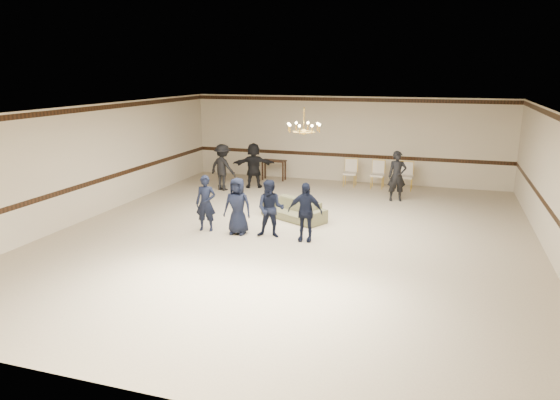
{
  "coord_description": "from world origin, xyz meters",
  "views": [
    {
      "loc": [
        3.56,
        -12.04,
        4.12
      ],
      "look_at": [
        -0.18,
        -0.5,
        1.04
      ],
      "focal_mm": 32.75,
      "sensor_mm": 36.0,
      "label": 1
    }
  ],
  "objects": [
    {
      "name": "room",
      "position": [
        0.0,
        0.0,
        1.6
      ],
      "size": [
        12.01,
        14.01,
        3.21
      ],
      "color": "beige",
      "rests_on": "ground"
    },
    {
      "name": "chair_rail",
      "position": [
        0.0,
        6.99,
        1.0
      ],
      "size": [
        12.0,
        0.02,
        0.14
      ],
      "primitive_type": "cube",
      "color": "black",
      "rests_on": "wall_back"
    },
    {
      "name": "crown_molding",
      "position": [
        0.0,
        6.99,
        3.08
      ],
      "size": [
        12.0,
        0.02,
        0.14
      ],
      "primitive_type": "cube",
      "color": "black",
      "rests_on": "wall_back"
    },
    {
      "name": "chandelier",
      "position": [
        0.0,
        1.0,
        2.88
      ],
      "size": [
        0.94,
        0.94,
        0.89
      ],
      "primitive_type": null,
      "color": "gold",
      "rests_on": "ceiling"
    },
    {
      "name": "boy_a",
      "position": [
        -2.29,
        -0.31,
        0.74
      ],
      "size": [
        0.59,
        0.44,
        1.48
      ],
      "primitive_type": "imported",
      "rotation": [
        0.0,
        0.0,
        0.16
      ],
      "color": "black",
      "rests_on": "floor"
    },
    {
      "name": "boy_b",
      "position": [
        -1.39,
        -0.31,
        0.74
      ],
      "size": [
        0.75,
        0.51,
        1.48
      ],
      "primitive_type": "imported",
      "rotation": [
        0.0,
        0.0,
        0.05
      ],
      "color": "black",
      "rests_on": "floor"
    },
    {
      "name": "boy_c",
      "position": [
        -0.49,
        -0.31,
        0.74
      ],
      "size": [
        0.79,
        0.65,
        1.48
      ],
      "primitive_type": "imported",
      "rotation": [
        0.0,
        0.0,
        0.13
      ],
      "color": "black",
      "rests_on": "floor"
    },
    {
      "name": "boy_d",
      "position": [
        0.41,
        -0.31,
        0.74
      ],
      "size": [
        0.89,
        0.42,
        1.48
      ],
      "primitive_type": "imported",
      "rotation": [
        0.0,
        0.0,
        0.07
      ],
      "color": "black",
      "rests_on": "floor"
    },
    {
      "name": "settee",
      "position": [
        -0.38,
        1.41,
        0.28
      ],
      "size": [
        2.07,
        1.57,
        0.57
      ],
      "primitive_type": "imported",
      "rotation": [
        0.0,
        0.0,
        -0.48
      ],
      "color": "#6D6C49",
      "rests_on": "floor"
    },
    {
      "name": "adult_left",
      "position": [
        -3.81,
        4.18,
        0.82
      ],
      "size": [
        1.18,
        0.88,
        1.63
      ],
      "primitive_type": "imported",
      "rotation": [
        0.0,
        0.0,
        2.86
      ],
      "color": "black",
      "rests_on": "floor"
    },
    {
      "name": "adult_mid",
      "position": [
        -2.91,
        4.88,
        0.82
      ],
      "size": [
        1.59,
        0.97,
        1.63
      ],
      "primitive_type": "imported",
      "rotation": [
        0.0,
        0.0,
        3.49
      ],
      "color": "black",
      "rests_on": "floor"
    },
    {
      "name": "adult_right",
      "position": [
        2.19,
        4.48,
        0.82
      ],
      "size": [
        0.69,
        0.56,
        1.63
      ],
      "primitive_type": "imported",
      "rotation": [
        0.0,
        0.0,
        0.32
      ],
      "color": "black",
      "rests_on": "floor"
    },
    {
      "name": "banquet_chair_left",
      "position": [
        0.36,
        6.15,
        0.49
      ],
      "size": [
        0.5,
        0.5,
        0.98
      ],
      "primitive_type": null,
      "rotation": [
        0.0,
        0.0,
        0.04
      ],
      "color": "beige",
      "rests_on": "floor"
    },
    {
      "name": "banquet_chair_mid",
      "position": [
        1.36,
        6.15,
        0.49
      ],
      "size": [
        0.52,
        0.52,
        0.98
      ],
      "primitive_type": null,
      "rotation": [
        0.0,
        0.0,
        -0.09
      ],
      "color": "beige",
      "rests_on": "floor"
    },
    {
      "name": "banquet_chair_right",
      "position": [
        2.36,
        6.15,
        0.49
      ],
      "size": [
        0.52,
        0.52,
        0.98
      ],
      "primitive_type": null,
      "rotation": [
        0.0,
        0.0,
        -0.09
      ],
      "color": "beige",
      "rests_on": "floor"
    },
    {
      "name": "console_table",
      "position": [
        -2.64,
        6.35,
        0.39
      ],
      "size": [
        0.96,
        0.47,
        0.78
      ],
      "primitive_type": "cube",
      "rotation": [
        0.0,
        0.0,
        -0.09
      ],
      "color": "#341C11",
      "rests_on": "floor"
    }
  ]
}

